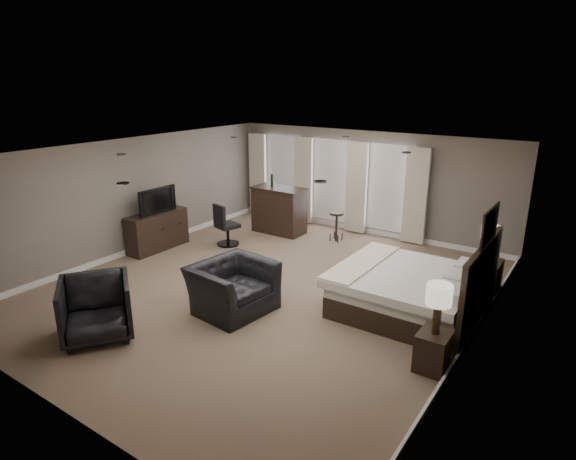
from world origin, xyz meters
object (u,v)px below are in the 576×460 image
Objects in this scene: dresser at (157,231)px; desk_chair at (228,224)px; armchair_near at (232,279)px; armchair_far at (96,306)px; nightstand_far at (485,278)px; tv at (155,210)px; bar_counter at (279,210)px; bar_stool_right at (336,227)px; lamp_near at (438,309)px; bed at (412,272)px; lamp_far at (489,244)px; bar_stool_left at (272,213)px; nightstand_near at (433,351)px.

desk_chair reaches higher than dresser.
armchair_near is 1.25× the size of armchair_far.
nightstand_far is 5.77m from desk_chair.
bar_counter is at bearing -31.54° from tv.
armchair_far reaches higher than nightstand_far.
armchair_far is at bearing -144.11° from tv.
desk_chair is (-1.99, -1.74, 0.15)m from bar_stool_right.
dresser is 1.63m from desk_chair.
nightstand_far is 2.96m from lamp_near.
lamp_near is 5.54m from bar_stool_right.
armchair_far is at bearing 120.92° from desk_chair.
armchair_near is at bearing -146.83° from bed.
lamp_far reaches higher than tv.
lamp_far is (0.00, 0.00, 0.66)m from nightstand_far.
lamp_far is 0.64× the size of armchair_far.
dresser is 2.08× the size of bar_stool_right.
bar_stool_left is at bearing -179.30° from bar_stool_right.
bed is at bearing -28.26° from bar_stool_left.
nightstand_near is 3.44m from armchair_near.
bed is at bearing -28.22° from bar_counter.
armchair_far is 6.19m from bar_stool_left.
tv reaches higher than nightstand_far.
tv is at bearing -166.07° from nightstand_far.
bed is at bearing -121.54° from lamp_far.
nightstand_far is at bearing -9.82° from bar_counter.
armchair_near is 4.79m from bar_stool_left.
bar_stool_left is (1.25, 2.84, -0.04)m from dresser.
armchair_far is at bearing -79.70° from bar_stool_left.
bar_counter is at bearing 151.78° from bed.
lamp_far is at bearing 90.00° from lamp_near.
dresser is (-6.92, 1.18, 0.16)m from nightstand_near.
dresser is (-6.92, 1.18, -0.47)m from lamp_near.
armchair_far is (-1.14, -1.86, -0.05)m from armchair_near.
desk_chair is (1.18, 1.12, 0.07)m from dresser.
lamp_far is at bearing -11.18° from bar_stool_left.
tv reaches higher than bar_stool_left.
desk_chair is (-2.31, 2.51, -0.06)m from armchair_near.
bar_stool_right is at bearing -47.97° from tv.
bar_stool_left is (-5.67, 1.12, 0.07)m from nightstand_far.
armchair_near is (3.50, -1.39, 0.13)m from dresser.
nightstand_near is at bearing -35.33° from bar_stool_left.
armchair_near is 1.64× the size of bar_stool_left.
lamp_far is 5.40m from bar_counter.
armchair_far is (-4.57, -4.97, 0.19)m from nightstand_far.
armchair_far is at bearing 155.02° from armchair_near.
bar_counter is (-0.74, 5.89, 0.07)m from armchair_far.
armchair_near is at bearing -176.55° from lamp_near.
lamp_near is 0.69× the size of tv.
lamp_near is (0.00, 0.00, 0.63)m from nightstand_near.
lamp_near is 0.69× the size of desk_chair.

